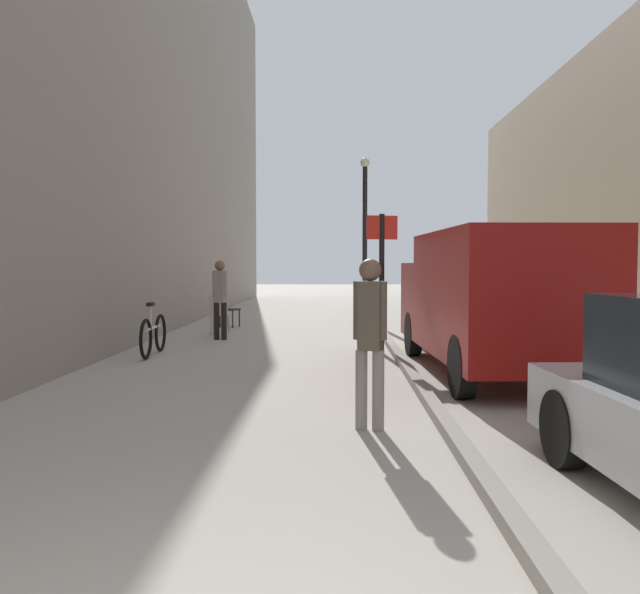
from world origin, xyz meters
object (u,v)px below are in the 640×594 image
(pedestrian_mid_block, at_px, (370,332))
(bicycle_leaning, at_px, (153,335))
(cafe_chair_near_window, at_px, (219,311))
(lamp_post, at_px, (365,228))
(street_sign_post, at_px, (382,271))
(pedestrian_main_foreground, at_px, (220,294))
(delivery_van, at_px, (490,297))
(cafe_chair_by_doorway, at_px, (227,306))

(pedestrian_mid_block, bearing_deg, bicycle_leaning, 138.58)
(bicycle_leaning, xyz_separation_m, cafe_chair_near_window, (0.57, 3.69, 0.17))
(pedestrian_mid_block, distance_m, bicycle_leaning, 6.55)
(lamp_post, bearing_deg, pedestrian_mid_block, -92.29)
(lamp_post, height_order, bicycle_leaning, lamp_post)
(street_sign_post, height_order, lamp_post, lamp_post)
(cafe_chair_near_window, bearing_deg, pedestrian_mid_block, -71.95)
(pedestrian_main_foreground, distance_m, delivery_van, 6.58)
(pedestrian_main_foreground, xyz_separation_m, cafe_chair_near_window, (-0.23, 1.18, -0.47))
(delivery_van, bearing_deg, lamp_post, 96.81)
(street_sign_post, relative_size, lamp_post, 0.55)
(cafe_chair_by_doorway, bearing_deg, cafe_chair_near_window, 23.48)
(pedestrian_mid_block, height_order, bicycle_leaning, pedestrian_mid_block)
(street_sign_post, distance_m, lamp_post, 7.22)
(delivery_van, relative_size, street_sign_post, 2.13)
(lamp_post, relative_size, cafe_chair_by_doorway, 5.06)
(pedestrian_mid_block, relative_size, street_sign_post, 0.67)
(pedestrian_mid_block, distance_m, cafe_chair_by_doorway, 11.33)
(pedestrian_mid_block, height_order, lamp_post, lamp_post)
(pedestrian_main_foreground, xyz_separation_m, lamp_post, (3.40, 4.92, 1.71))
(street_sign_post, distance_m, cafe_chair_near_window, 5.06)
(pedestrian_mid_block, relative_size, bicycle_leaning, 0.98)
(pedestrian_main_foreground, height_order, street_sign_post, street_sign_post)
(bicycle_leaning, relative_size, cafe_chair_near_window, 1.88)
(pedestrian_mid_block, relative_size, delivery_van, 0.31)
(cafe_chair_by_doorway, bearing_deg, street_sign_post, 55.77)
(lamp_post, distance_m, cafe_chair_near_window, 5.65)
(pedestrian_mid_block, distance_m, delivery_van, 4.05)
(lamp_post, height_order, cafe_chair_near_window, lamp_post)
(pedestrian_mid_block, xyz_separation_m, cafe_chair_by_doorway, (-3.23, 10.85, -0.45))
(lamp_post, height_order, cafe_chair_by_doorway, lamp_post)
(pedestrian_main_foreground, relative_size, cafe_chair_by_doorway, 1.87)
(cafe_chair_by_doorway, bearing_deg, pedestrian_mid_block, 36.36)
(pedestrian_mid_block, distance_m, street_sign_post, 5.74)
(cafe_chair_near_window, bearing_deg, cafe_chair_by_doorway, 92.79)
(delivery_van, distance_m, street_sign_post, 2.67)
(bicycle_leaning, xyz_separation_m, cafe_chair_by_doorway, (0.45, 5.47, 0.17))
(delivery_van, xyz_separation_m, cafe_chair_by_doorway, (-5.25, 7.34, -0.62))
(cafe_chair_near_window, height_order, cafe_chair_by_doorway, same)
(lamp_post, distance_m, cafe_chair_by_doorway, 4.75)
(delivery_van, height_order, lamp_post, lamp_post)
(lamp_post, distance_m, bicycle_leaning, 8.85)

